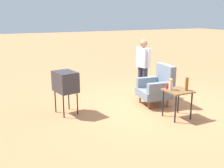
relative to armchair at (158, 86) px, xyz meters
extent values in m
plane|color=#C17A4C|center=(0.01, -0.08, -0.50)|extent=(60.00, 60.00, 0.00)
cylinder|color=brown|center=(-0.31, -0.33, -0.39)|extent=(0.05, 0.05, 0.22)
cylinder|color=brown|center=(0.22, -0.40, -0.39)|extent=(0.05, 0.05, 0.22)
cylinder|color=brown|center=(-0.25, 0.19, -0.39)|extent=(0.05, 0.05, 0.22)
cylinder|color=brown|center=(0.28, 0.13, -0.39)|extent=(0.05, 0.05, 0.22)
cube|color=slate|center=(-0.01, -0.10, -0.18)|extent=(0.84, 0.84, 0.20)
cube|color=slate|center=(0.03, 0.22, 0.24)|extent=(0.77, 0.25, 0.64)
cube|color=slate|center=(-0.33, -0.06, 0.05)|extent=(0.22, 0.70, 0.26)
cube|color=slate|center=(0.31, -0.14, 0.05)|extent=(0.22, 0.70, 0.26)
cylinder|color=black|center=(0.75, -0.36, -0.18)|extent=(0.04, 0.04, 0.63)
cylinder|color=black|center=(1.20, -0.36, -0.18)|extent=(0.04, 0.04, 0.63)
cylinder|color=black|center=(0.75, 0.09, -0.18)|extent=(0.04, 0.04, 0.63)
cylinder|color=black|center=(1.20, 0.09, -0.18)|extent=(0.04, 0.04, 0.63)
cube|color=brown|center=(0.97, -0.14, 0.15)|extent=(0.56, 0.56, 0.03)
cylinder|color=black|center=(-0.21, -2.13, -0.22)|extent=(0.03, 0.03, 0.55)
cylinder|color=black|center=(-0.65, -2.22, -0.22)|extent=(0.03, 0.03, 0.55)
cylinder|color=black|center=(-0.15, -2.49, -0.22)|extent=(0.03, 0.03, 0.55)
cylinder|color=black|center=(-0.58, -2.57, -0.22)|extent=(0.03, 0.03, 0.55)
cube|color=#333338|center=(-0.40, -2.35, 0.29)|extent=(0.67, 0.54, 0.48)
cube|color=#383D3F|center=(-0.44, -2.13, 0.29)|extent=(0.41, 0.09, 0.34)
cylinder|color=#2D3347|center=(-0.92, 0.04, -0.07)|extent=(0.14, 0.14, 0.86)
cylinder|color=#2D3347|center=(-0.72, 0.07, -0.07)|extent=(0.14, 0.14, 0.86)
cube|color=silver|center=(-0.82, 0.06, 0.64)|extent=(0.39, 0.28, 0.56)
cylinder|color=silver|center=(-1.06, 0.01, 0.67)|extent=(0.09, 0.09, 0.50)
cylinder|color=silver|center=(-0.59, 0.10, 0.67)|extent=(0.09, 0.09, 0.50)
sphere|color=#A37556|center=(-0.82, 0.06, 1.03)|extent=(0.22, 0.22, 0.22)
cylinder|color=red|center=(0.76, -0.28, 0.22)|extent=(0.07, 0.07, 0.12)
cylinder|color=brown|center=(1.07, 0.02, 0.31)|extent=(0.07, 0.07, 0.30)
cylinder|color=silver|center=(0.88, -0.27, 0.25)|extent=(0.09, 0.09, 0.18)
sphere|color=yellow|center=(0.88, -0.27, 0.39)|extent=(0.07, 0.07, 0.07)
sphere|color=#E04C66|center=(0.84, -0.26, 0.39)|extent=(0.07, 0.07, 0.07)
sphere|color=orange|center=(0.91, -0.29, 0.39)|extent=(0.07, 0.07, 0.07)
camera|label=1|loc=(5.53, -3.99, 1.82)|focal=42.67mm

